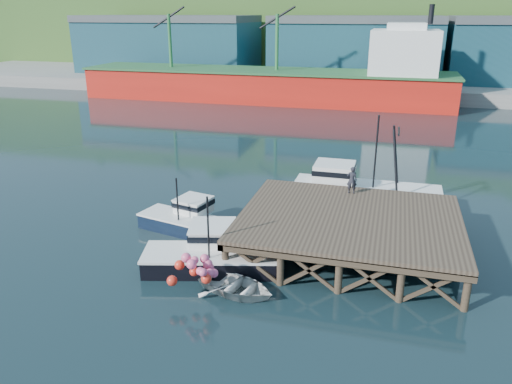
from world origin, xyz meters
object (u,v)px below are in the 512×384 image
(boat_black, at_px, (211,253))
(dinghy, at_px, (237,286))
(trawler, at_px, (363,191))
(boat_navy, at_px, (187,219))
(dockworker, at_px, (352,180))

(boat_black, bearing_deg, dinghy, -61.22)
(boat_black, height_order, dinghy, boat_black)
(trawler, bearing_deg, dinghy, -111.16)
(boat_black, bearing_deg, trawler, 41.01)
(boat_black, height_order, trawler, trawler)
(boat_navy, bearing_deg, trawler, 44.75)
(dinghy, bearing_deg, dockworker, -9.24)
(dinghy, distance_m, dockworker, 11.08)
(dinghy, relative_size, dockworker, 2.25)
(boat_navy, height_order, dinghy, boat_navy)
(dinghy, bearing_deg, trawler, -6.71)
(trawler, relative_size, dockworker, 5.73)
(trawler, xyz_separation_m, dockworker, (-0.57, -2.75, 1.63))
(boat_navy, relative_size, dinghy, 1.59)
(boat_black, bearing_deg, dockworker, 34.83)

